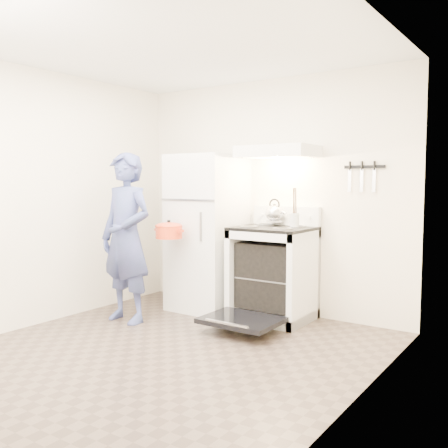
{
  "coord_description": "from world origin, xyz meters",
  "views": [
    {
      "loc": [
        2.67,
        -2.95,
        1.4
      ],
      "look_at": [
        -0.05,
        1.0,
        1.0
      ],
      "focal_mm": 40.0,
      "sensor_mm": 36.0,
      "label": 1
    }
  ],
  "objects_px": {
    "stove_body": "(273,275)",
    "person": "(126,238)",
    "tea_kettle": "(274,212)",
    "dutch_oven": "(169,232)",
    "refrigerator": "(208,232)"
  },
  "relations": [
    {
      "from": "refrigerator",
      "to": "dutch_oven",
      "type": "height_order",
      "value": "refrigerator"
    },
    {
      "from": "refrigerator",
      "to": "stove_body",
      "type": "height_order",
      "value": "refrigerator"
    },
    {
      "from": "dutch_oven",
      "to": "person",
      "type": "bearing_deg",
      "value": -131.34
    },
    {
      "from": "tea_kettle",
      "to": "stove_body",
      "type": "bearing_deg",
      "value": -63.98
    },
    {
      "from": "person",
      "to": "tea_kettle",
      "type": "bearing_deg",
      "value": 45.61
    },
    {
      "from": "person",
      "to": "dutch_oven",
      "type": "bearing_deg",
      "value": 49.88
    },
    {
      "from": "stove_body",
      "to": "dutch_oven",
      "type": "relative_size",
      "value": 2.67
    },
    {
      "from": "stove_body",
      "to": "dutch_oven",
      "type": "height_order",
      "value": "dutch_oven"
    },
    {
      "from": "refrigerator",
      "to": "stove_body",
      "type": "distance_m",
      "value": 0.9
    },
    {
      "from": "stove_body",
      "to": "person",
      "type": "height_order",
      "value": "person"
    },
    {
      "from": "stove_body",
      "to": "person",
      "type": "bearing_deg",
      "value": -142.82
    },
    {
      "from": "refrigerator",
      "to": "stove_body",
      "type": "bearing_deg",
      "value": 1.77
    },
    {
      "from": "stove_body",
      "to": "dutch_oven",
      "type": "distance_m",
      "value": 1.15
    },
    {
      "from": "refrigerator",
      "to": "stove_body",
      "type": "relative_size",
      "value": 1.85
    },
    {
      "from": "stove_body",
      "to": "tea_kettle",
      "type": "relative_size",
      "value": 3.3
    }
  ]
}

